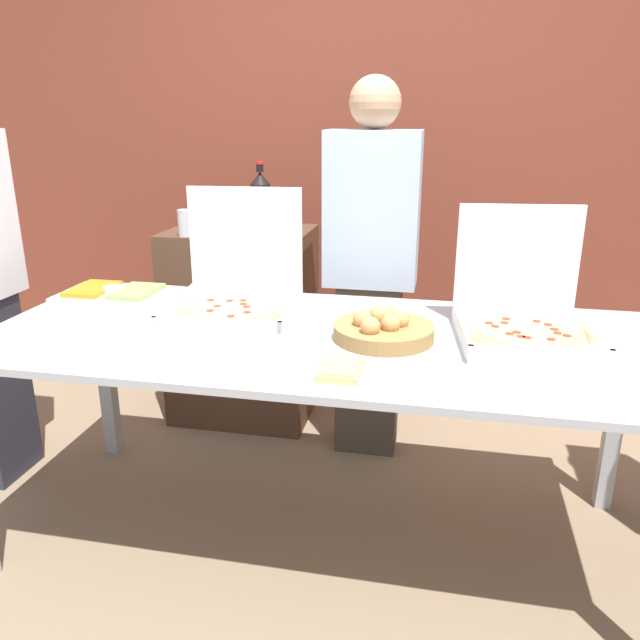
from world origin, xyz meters
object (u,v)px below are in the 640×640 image
at_px(pizza_box_near_right, 523,316).
at_px(paper_plate_front_left, 341,371).
at_px(bread_basket, 383,329).
at_px(soda_can_colored, 235,223).
at_px(pizza_box_far_left, 236,291).
at_px(veggie_tray, 115,294).
at_px(person_guest_cap, 371,267).
at_px(soda_can_silver, 185,223).
at_px(soda_bottle, 261,200).

bearing_deg(pizza_box_near_right, paper_plate_front_left, -147.42).
xyz_separation_m(bread_basket, soda_can_colored, (-0.78, 0.80, 0.19)).
height_order(pizza_box_far_left, bread_basket, pizza_box_far_left).
bearing_deg(paper_plate_front_left, veggie_tray, 150.96).
relative_size(bread_basket, person_guest_cap, 0.20).
relative_size(pizza_box_near_right, soda_can_silver, 3.85).
xyz_separation_m(bread_basket, person_guest_cap, (-0.14, 0.75, 0.03)).
relative_size(veggie_tray, bread_basket, 1.28).
bearing_deg(veggie_tray, soda_can_colored, 59.97).
relative_size(paper_plate_front_left, soda_bottle, 0.65).
bearing_deg(soda_can_silver, veggie_tray, -99.83).
bearing_deg(pizza_box_far_left, paper_plate_front_left, -51.07).
distance_m(veggie_tray, soda_can_colored, 0.67).
bearing_deg(soda_can_colored, pizza_box_near_right, -29.17).
distance_m(bread_basket, soda_can_silver, 1.28).
distance_m(pizza_box_far_left, pizza_box_near_right, 1.02).
bearing_deg(bread_basket, veggie_tray, 167.46).
relative_size(pizza_box_far_left, pizza_box_near_right, 1.04).
height_order(pizza_box_near_right, soda_bottle, soda_bottle).
height_order(pizza_box_far_left, pizza_box_near_right, pizza_box_far_left).
bearing_deg(person_guest_cap, veggie_tray, 27.42).
bearing_deg(pizza_box_far_left, veggie_tray, 169.80).
height_order(pizza_box_near_right, person_guest_cap, person_guest_cap).
relative_size(bread_basket, soda_can_silver, 2.66).
bearing_deg(soda_can_colored, soda_bottle, 74.71).
height_order(pizza_box_near_right, paper_plate_front_left, pizza_box_near_right).
height_order(pizza_box_near_right, bread_basket, pizza_box_near_right).
relative_size(soda_bottle, soda_can_silver, 2.62).
height_order(soda_bottle, soda_can_silver, soda_bottle).
bearing_deg(soda_bottle, person_guest_cap, -25.47).
bearing_deg(pizza_box_far_left, pizza_box_near_right, -8.97).
xyz_separation_m(bread_basket, soda_can_silver, (-1.01, 0.77, 0.19)).
bearing_deg(bread_basket, soda_bottle, 125.08).
relative_size(veggie_tray, soda_can_silver, 3.41).
bearing_deg(soda_can_colored, bread_basket, -45.71).
distance_m(soda_can_silver, soda_can_colored, 0.23).
distance_m(soda_bottle, person_guest_cap, 0.69).
distance_m(paper_plate_front_left, soda_bottle, 1.51).
bearing_deg(person_guest_cap, pizza_box_near_right, 132.76).
bearing_deg(veggie_tray, paper_plate_front_left, -29.04).
relative_size(pizza_box_far_left, soda_bottle, 1.53).
distance_m(pizza_box_far_left, soda_can_colored, 0.66).
relative_size(bread_basket, soda_bottle, 1.02).
height_order(bread_basket, soda_can_silver, soda_can_silver).
bearing_deg(soda_can_silver, bread_basket, -37.18).
distance_m(pizza_box_far_left, bread_basket, 0.60).
bearing_deg(pizza_box_near_right, person_guest_cap, 126.46).
bearing_deg(pizza_box_near_right, bread_basket, -172.10).
bearing_deg(soda_can_silver, paper_plate_front_left, -49.58).
xyz_separation_m(paper_plate_front_left, soda_can_colored, (-0.69, 1.12, 0.21)).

